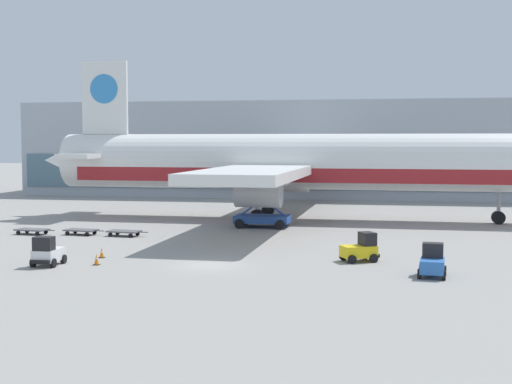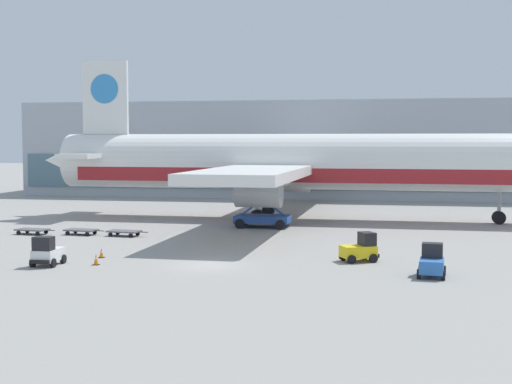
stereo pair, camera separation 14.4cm
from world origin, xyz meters
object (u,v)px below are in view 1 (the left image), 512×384
object	(u,v)px
baggage_tug_foreground	(432,262)
traffic_cone_near	(96,259)
scissor_lift_loader	(263,208)
baggage_dolly_second	(81,230)
baggage_tug_mid	(47,253)
baggage_dolly_lead	(32,230)
baggage_dolly_third	(124,232)
traffic_cone_far	(102,253)
airplane_main	(294,164)
baggage_tug_far	(361,249)

from	to	relation	value
baggage_tug_foreground	traffic_cone_near	xyz separation A→B (m)	(-21.80, 0.07, -0.50)
scissor_lift_loader	baggage_tug_foreground	world-z (taller)	scissor_lift_loader
traffic_cone_near	baggage_dolly_second	bearing A→B (deg)	117.82
baggage_tug_mid	baggage_dolly_second	xyz separation A→B (m)	(-4.41, 15.07, -0.49)
baggage_tug_mid	baggage_dolly_lead	size ratio (longest dim) A/B	0.66
baggage_tug_foreground	baggage_dolly_second	world-z (taller)	baggage_tug_foreground
baggage_dolly_third	baggage_dolly_second	bearing A→B (deg)	-174.89
baggage_tug_mid	scissor_lift_loader	bearing A→B (deg)	154.34
traffic_cone_far	airplane_main	bearing A→B (deg)	69.22
baggage_tug_foreground	baggage_tug_far	size ratio (longest dim) A/B	0.92
baggage_tug_foreground	baggage_dolly_lead	xyz separation A→B (m)	(-33.69, 13.77, -0.49)
airplane_main	scissor_lift_loader	world-z (taller)	airplane_main
baggage_tug_mid	baggage_dolly_lead	xyz separation A→B (m)	(-8.79, 14.54, -0.49)
baggage_tug_far	baggage_dolly_second	size ratio (longest dim) A/B	0.75
baggage_dolly_lead	traffic_cone_near	bearing A→B (deg)	-41.57
airplane_main	baggage_dolly_second	xyz separation A→B (m)	(-16.90, -15.53, -5.45)
scissor_lift_loader	baggage_dolly_second	world-z (taller)	scissor_lift_loader
airplane_main	traffic_cone_near	distance (m)	31.67
baggage_dolly_second	baggage_tug_far	bearing A→B (deg)	-13.61
baggage_tug_mid	traffic_cone_near	distance (m)	3.25
baggage_tug_mid	traffic_cone_far	distance (m)	4.37
airplane_main	traffic_cone_near	bearing A→B (deg)	-106.56
baggage_tug_mid	traffic_cone_near	size ratio (longest dim) A/B	3.26
baggage_tug_far	traffic_cone_near	distance (m)	17.93
baggage_dolly_lead	baggage_dolly_third	world-z (taller)	same
baggage_tug_foreground	baggage_tug_mid	bearing A→B (deg)	97.42
airplane_main	baggage_tug_foreground	world-z (taller)	airplane_main
baggage_dolly_lead	traffic_cone_near	world-z (taller)	traffic_cone_near
baggage_tug_far	baggage_dolly_lead	size ratio (longest dim) A/B	0.75
traffic_cone_near	baggage_tug_foreground	bearing A→B (deg)	-0.19
baggage_tug_foreground	baggage_dolly_second	size ratio (longest dim) A/B	0.68
baggage_dolly_second	baggage_dolly_lead	bearing A→B (deg)	-165.74
baggage_dolly_second	traffic_cone_near	xyz separation A→B (m)	(7.50, -14.22, -0.01)
traffic_cone_far	baggage_dolly_second	bearing A→B (deg)	120.45
baggage_dolly_lead	baggage_dolly_second	world-z (taller)	same
baggage_tug_foreground	baggage_dolly_lead	bearing A→B (deg)	73.41
baggage_tug_mid	traffic_cone_near	world-z (taller)	baggage_tug_mid
scissor_lift_loader	baggage_tug_mid	size ratio (longest dim) A/B	2.10
airplane_main	baggage_tug_foreground	bearing A→B (deg)	-66.44
baggage_tug_foreground	baggage_tug_far	world-z (taller)	same
baggage_tug_far	traffic_cone_near	bearing A→B (deg)	168.04
baggage_dolly_second	traffic_cone_near	bearing A→B (deg)	-54.72
scissor_lift_loader	baggage_tug_mid	world-z (taller)	scissor_lift_loader
baggage_dolly_lead	traffic_cone_far	world-z (taller)	traffic_cone_far
baggage_tug_foreground	baggage_tug_mid	distance (m)	24.91
traffic_cone_far	baggage_dolly_lead	bearing A→B (deg)	135.58
baggage_dolly_second	traffic_cone_near	world-z (taller)	traffic_cone_near
traffic_cone_near	traffic_cone_far	size ratio (longest dim) A/B	1.09
baggage_tug_far	traffic_cone_far	world-z (taller)	baggage_tug_far
scissor_lift_loader	baggage_dolly_second	distance (m)	17.08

